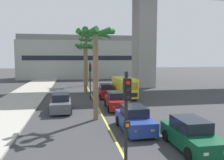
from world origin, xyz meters
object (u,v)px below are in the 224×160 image
object	(u,v)px
car_queue_front	(61,103)
car_queue_fifth	(106,91)
car_queue_second	(191,135)
delivery_van	(124,87)
car_queue_fourth	(134,119)
traffic_light_median_near	(127,115)
car_queue_third	(116,101)
palm_tree_mid_median	(87,48)
palm_tree_far_median	(85,55)
traffic_light_median_far	(90,76)
palm_tree_near_median	(95,45)

from	to	relation	value
car_queue_front	car_queue_fifth	world-z (taller)	same
car_queue_second	car_queue_fifth	world-z (taller)	same
car_queue_fifth	delivery_van	xyz separation A→B (m)	(2.03, -0.73, 0.57)
car_queue_front	car_queue_fourth	world-z (taller)	same
car_queue_front	traffic_light_median_near	xyz separation A→B (m)	(2.82, -12.67, 1.99)
car_queue_third	car_queue_fourth	bearing A→B (deg)	-90.30
car_queue_second	palm_tree_mid_median	distance (m)	29.36
delivery_van	palm_tree_far_median	size ratio (longest dim) A/B	0.80
car_queue_second	traffic_light_median_far	xyz separation A→B (m)	(-4.03, 14.35, 1.99)
palm_tree_near_median	palm_tree_mid_median	world-z (taller)	palm_tree_mid_median
car_queue_third	traffic_light_median_near	xyz separation A→B (m)	(-2.13, -12.84, 1.99)
car_queue_fourth	car_queue_third	bearing A→B (deg)	89.70
car_queue_third	car_queue_fourth	size ratio (longest dim) A/B	1.01
car_queue_front	car_queue_third	bearing A→B (deg)	2.04
car_queue_fourth	traffic_light_median_far	distance (m)	11.31
car_queue_third	car_queue_fifth	bearing A→B (deg)	89.93
car_queue_third	palm_tree_far_median	bearing A→B (deg)	103.42
car_queue_front	car_queue_third	distance (m)	4.96
car_queue_third	palm_tree_mid_median	distance (m)	19.69
traffic_light_median_far	palm_tree_near_median	distance (m)	8.47
car_queue_third	delivery_van	distance (m)	5.96
car_queue_front	palm_tree_mid_median	size ratio (longest dim) A/B	0.51
traffic_light_median_near	traffic_light_median_far	bearing A→B (deg)	89.59
car_queue_fourth	car_queue_fifth	bearing A→B (deg)	89.81
palm_tree_near_median	palm_tree_far_median	distance (m)	12.77
palm_tree_far_median	palm_tree_mid_median	bearing A→B (deg)	85.39
car_queue_front	car_queue_third	xyz separation A→B (m)	(4.95, 0.18, 0.00)
car_queue_front	palm_tree_near_median	xyz separation A→B (m)	(2.73, -3.21, 4.92)
car_queue_front	car_queue_third	world-z (taller)	same
car_queue_fourth	car_queue_fifth	size ratio (longest dim) A/B	1.01
car_queue_second	car_queue_fourth	world-z (taller)	same
car_queue_fourth	palm_tree_near_median	size ratio (longest dim) A/B	0.59
car_queue_second	palm_tree_far_median	world-z (taller)	palm_tree_far_median
car_queue_third	traffic_light_median_far	distance (m)	5.37
palm_tree_mid_median	palm_tree_far_median	bearing A→B (deg)	-94.61
car_queue_second	delivery_van	distance (m)	15.37
car_queue_fifth	palm_tree_far_median	size ratio (longest dim) A/B	0.62
delivery_van	palm_tree_near_median	bearing A→B (deg)	-115.45
delivery_van	traffic_light_median_far	world-z (taller)	traffic_light_median_far
car_queue_fifth	traffic_light_median_near	distance (m)	19.37
traffic_light_median_near	palm_tree_far_median	size ratio (longest dim) A/B	0.64
palm_tree_near_median	palm_tree_mid_median	size ratio (longest dim) A/B	0.85
car_queue_fourth	palm_tree_near_median	bearing A→B (deg)	126.03
palm_tree_mid_median	palm_tree_far_median	xyz separation A→B (m)	(-0.76, -9.42, -1.33)
car_queue_fifth	traffic_light_median_far	size ratio (longest dim) A/B	0.98
delivery_van	palm_tree_mid_median	xyz separation A→B (m)	(-3.52, 13.22, 5.14)
delivery_van	car_queue_fifth	bearing A→B (deg)	160.25
car_queue_third	traffic_light_median_far	world-z (taller)	traffic_light_median_far
delivery_van	palm_tree_near_median	size ratio (longest dim) A/B	0.76
traffic_light_median_far	palm_tree_far_median	xyz separation A→B (m)	(-0.23, 4.81, 2.38)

